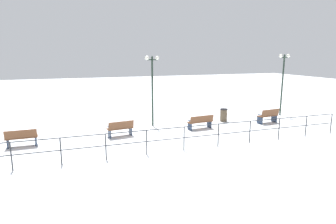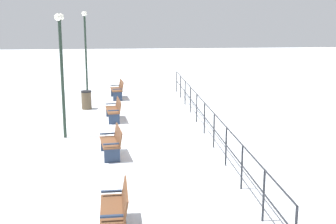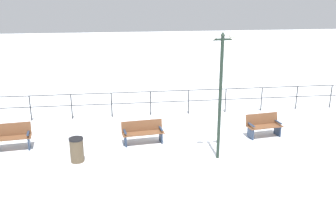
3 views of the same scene
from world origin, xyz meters
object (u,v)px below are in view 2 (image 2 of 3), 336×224
at_px(bench_second, 114,110).
at_px(lamppost_near, 85,37).
at_px(bench_nearest, 118,89).
at_px(bench_fourth, 116,208).
at_px(trash_bin, 86,100).
at_px(bench_third, 112,142).
at_px(lamppost_middle, 61,55).

bearing_deg(bench_second, lamppost_near, -83.13).
distance_m(bench_nearest, bench_second, 4.74).
bearing_deg(bench_fourth, lamppost_near, -85.15).
bearing_deg(trash_bin, bench_second, 119.64).
height_order(bench_fourth, lamppost_near, lamppost_near).
bearing_deg(trash_bin, bench_third, 100.86).
distance_m(bench_nearest, trash_bin, 2.80).
bearing_deg(bench_fourth, bench_third, -89.23).
xyz_separation_m(lamppost_near, lamppost_middle, (0.00, 9.60, -0.11)).
bearing_deg(bench_third, bench_second, -97.25).
bearing_deg(lamppost_near, bench_fourth, 96.58).
distance_m(bench_third, lamppost_near, 12.29).
distance_m(lamppost_near, lamppost_middle, 9.60).
bearing_deg(bench_nearest, lamppost_middle, 69.56).
distance_m(bench_nearest, lamppost_near, 3.90).
xyz_separation_m(bench_fourth, lamppost_near, (1.92, -16.64, 2.54)).
relative_size(bench_nearest, trash_bin, 1.76).
bearing_deg(bench_fourth, trash_bin, -84.20).
relative_size(bench_second, trash_bin, 1.91).
bearing_deg(bench_second, bench_fourth, 85.21).
distance_m(bench_second, trash_bin, 2.65).
height_order(bench_second, trash_bin, bench_second).
relative_size(bench_nearest, bench_second, 0.92).
relative_size(bench_second, lamppost_near, 0.37).
bearing_deg(bench_nearest, lamppost_near, -60.97).
bearing_deg(bench_third, lamppost_middle, -61.01).
xyz_separation_m(bench_third, trash_bin, (1.35, -7.04, -0.03)).
distance_m(bench_nearest, bench_fourth, 14.23).
bearing_deg(lamppost_middle, trash_bin, -94.35).
bearing_deg(bench_fourth, bench_nearest, -91.03).
xyz_separation_m(bench_nearest, bench_fourth, (-0.17, 14.23, -0.02)).
bearing_deg(bench_third, bench_fourth, 84.76).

